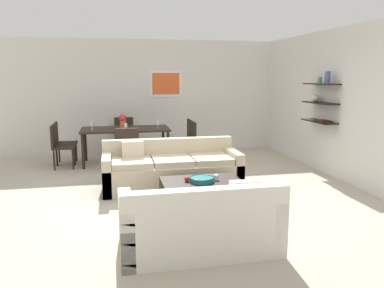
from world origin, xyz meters
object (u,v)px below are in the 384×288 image
wine_glass_left_near (92,124)px  dining_table (125,131)px  dining_chair_left_far (62,140)px  coffee_table (203,195)px  wine_glass_head (124,121)px  apple_on_coffee_table (187,179)px  dining_chair_right_far (185,136)px  decorative_bowl (202,179)px  candle_jar (216,177)px  dining_chair_left_near (59,143)px  wine_glass_foot (126,126)px  dining_chair_head (124,134)px  dining_chair_right_near (188,139)px  dining_chair_foot (127,147)px  centerpiece_vase (123,120)px  loveseat_white (199,223)px  wine_glass_left_far (92,123)px  wine_glass_right_near (158,123)px  sofa_beige (171,170)px

wine_glass_left_near → dining_table: bearing=9.4°
dining_table → dining_chair_left_far: (-1.33, 0.21, -0.18)m
coffee_table → wine_glass_head: size_ratio=6.97×
wine_glass_left_near → apple_on_coffee_table: bearing=-64.3°
dining_table → dining_chair_right_far: dining_chair_right_far is taller
decorative_bowl → wine_glass_left_near: bearing=118.4°
candle_jar → wine_glass_left_near: wine_glass_left_near is taller
dining_chair_left_near → wine_glass_foot: 1.39m
dining_chair_head → dining_chair_right_near: same height
dining_chair_left_near → dining_chair_foot: same height
centerpiece_vase → apple_on_coffee_table: bearing=-75.5°
loveseat_white → dining_chair_foot: (-0.61, 3.53, 0.21)m
wine_glass_left_far → decorative_bowl: bearing=-63.3°
dining_chair_left_far → wine_glass_foot: size_ratio=5.46×
decorative_bowl → centerpiece_vase: centerpiece_vase is taller
dining_table → wine_glass_right_near: size_ratio=11.59×
wine_glass_left_near → wine_glass_foot: size_ratio=1.07×
loveseat_white → wine_glass_head: size_ratio=10.32×
dining_chair_right_far → wine_glass_head: size_ratio=5.41×
coffee_table → dining_chair_right_far: 3.39m
sofa_beige → wine_glass_left_far: size_ratio=12.86×
dining_chair_right_far → wine_glass_left_near: 2.07m
dining_chair_left_near → dining_chair_foot: bearing=-26.4°
decorative_bowl → dining_chair_right_near: 2.93m
dining_chair_foot → wine_glass_right_near: (0.68, 0.75, 0.35)m
wine_glass_head → wine_glass_right_near: 0.85m
dining_chair_left_near → wine_glass_head: 1.50m
decorative_bowl → dining_chair_left_far: 4.02m
apple_on_coffee_table → dining_chair_right_near: size_ratio=0.08×
apple_on_coffee_table → wine_glass_right_near: bearing=91.1°
centerpiece_vase → dining_chair_left_near: bearing=-171.9°
dining_chair_left_near → centerpiece_vase: (1.28, 0.18, 0.42)m
sofa_beige → dining_table: (-0.67, 2.01, 0.39)m
candle_jar → dining_chair_right_far: bearing=87.2°
dining_table → wine_glass_left_far: bearing=170.6°
wine_glass_left_near → wine_glass_head: wine_glass_left_near is taller
dining_chair_foot → wine_glass_left_near: bearing=132.2°
wine_glass_right_near → sofa_beige: bearing=-90.3°
wine_glass_left_near → candle_jar: bearing=-57.9°
coffee_table → apple_on_coffee_table: apple_on_coffee_table is taller
wine_glass_head → wine_glass_foot: bearing=-90.0°
wine_glass_right_near → wine_glass_foot: (-0.68, -0.28, 0.00)m
coffee_table → decorative_bowl: bearing=114.3°
decorative_bowl → wine_glass_right_near: (-0.26, 3.00, 0.44)m
decorative_bowl → candle_jar: size_ratio=4.50×
coffee_table → centerpiece_vase: (-1.01, 3.12, 0.73)m
sofa_beige → coffee_table: bearing=-76.0°
decorative_bowl → dining_chair_head: (-0.94, 3.98, 0.09)m
dining_chair_foot → wine_glass_right_near: wine_glass_right_near is taller
dining_table → centerpiece_vase: size_ratio=6.02×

